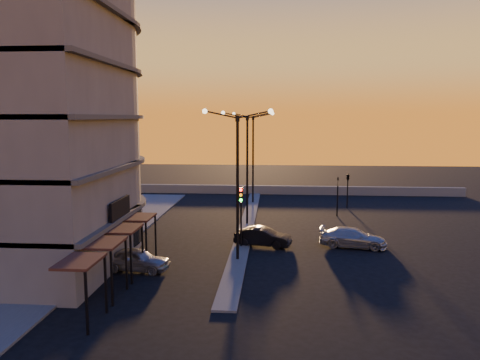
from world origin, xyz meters
name	(u,v)px	position (x,y,z in m)	size (l,w,h in m)	color
ground	(238,261)	(0.00, 0.00, 0.00)	(120.00, 120.00, 0.00)	black
sidewalk_west	(99,240)	(-10.50, 4.00, 0.06)	(5.00, 40.00, 0.12)	#535351
median	(247,224)	(0.00, 10.00, 0.06)	(1.20, 36.00, 0.12)	#535351
parapet	(272,190)	(2.00, 26.00, 0.50)	(44.00, 0.50, 1.00)	slate
building	(13,70)	(-14.00, 0.03, 11.91)	(14.35, 17.08, 25.00)	#67615B
streetlamp_near	(238,173)	(0.00, 0.00, 5.59)	(4.32, 0.32, 9.51)	black
streetlamp_mid	(247,159)	(0.00, 10.00, 5.59)	(4.32, 0.32, 9.51)	black
streetlamp_far	(253,150)	(0.00, 20.00, 5.59)	(4.32, 0.32, 9.51)	black
traffic_light_main	(241,207)	(0.00, 2.87, 2.89)	(0.28, 0.44, 4.25)	black
signal_east_a	(338,195)	(8.00, 14.00, 1.93)	(0.13, 0.16, 3.60)	black
signal_east_b	(348,177)	(9.50, 18.00, 3.10)	(0.42, 1.99, 3.60)	black
car_hatchback	(136,259)	(-5.81, -2.36, 0.67)	(1.58, 3.93, 1.34)	#94959B
car_sedan	(263,237)	(1.50, 3.51, 0.65)	(1.38, 3.95, 1.30)	black
car_wagon	(353,238)	(7.77, 3.72, 0.67)	(1.87, 4.61, 1.34)	#A2A5A9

